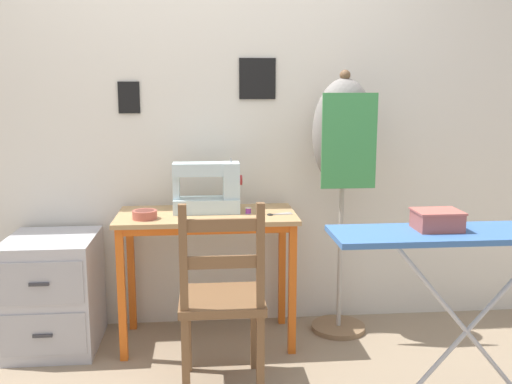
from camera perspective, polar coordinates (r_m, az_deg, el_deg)
ground_plane at (r=3.19m, az=-4.70°, el=-16.34°), size 14.00×14.00×0.00m
wall_back at (r=3.41m, az=-5.12°, el=7.68°), size 10.00×0.06×2.55m
sewing_table at (r=3.18m, az=-4.92°, el=-4.16°), size 0.98×0.49×0.75m
sewing_machine at (r=3.18m, az=-4.61°, el=0.30°), size 0.38×0.17×0.30m
fabric_bowl at (r=3.07m, az=-11.06°, el=-2.21°), size 0.13×0.13×0.05m
scissors at (r=3.12m, az=1.99°, el=-2.24°), size 0.14×0.06×0.01m
thread_spool_near_machine at (r=3.14m, az=-0.78°, el=-1.88°), size 0.04×0.04×0.03m
wooden_chair at (r=2.73m, az=-3.44°, el=-10.80°), size 0.40×0.38×0.94m
filing_cabinet at (r=3.40m, az=-19.55°, el=-9.44°), size 0.47×0.52×0.63m
dress_form at (r=3.27m, az=8.72°, el=4.65°), size 0.36×0.32×1.53m
ironing_board at (r=2.51m, az=20.87°, el=-4.74°), size 1.17×0.31×0.86m
storage_box at (r=2.46m, az=17.66°, el=-2.68°), size 0.19×0.16×0.08m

